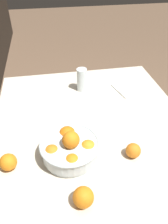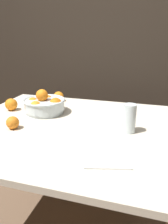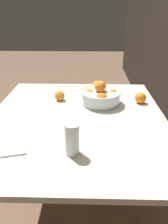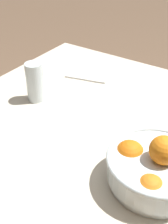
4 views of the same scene
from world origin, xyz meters
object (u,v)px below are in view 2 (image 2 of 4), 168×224
Objects in this scene: juice_glass at (129,120)px; orange_loose_near_bowl at (11,104)px; fruit_bowl at (44,105)px; orange_loose_front at (13,123)px; orange_loose_aside at (59,96)px.

orange_loose_near_bowl is at bearing 170.91° from juice_glass.
orange_loose_front is at bearing -99.40° from fruit_bowl.
orange_loose_front is 0.55m from orange_loose_aside.
fruit_bowl is 3.89× the size of orange_loose_front.
orange_loose_aside is (-0.02, 0.27, -0.02)m from fruit_bowl.
orange_loose_near_bowl is at bearing -175.47° from fruit_bowl.
orange_loose_near_bowl is 1.17× the size of orange_loose_front.
orange_loose_aside is at bearing 86.80° from orange_loose_front.
fruit_bowl is 1.78× the size of juice_glass.
juice_glass reaches higher than orange_loose_near_bowl.
fruit_bowl is 3.57× the size of orange_loose_aside.
orange_loose_near_bowl is 0.36m from orange_loose_aside.
juice_glass is at bearing -14.66° from fruit_bowl.
orange_loose_aside is (0.22, 0.29, -0.00)m from orange_loose_near_bowl.
fruit_bowl reaches higher than orange_loose_front.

